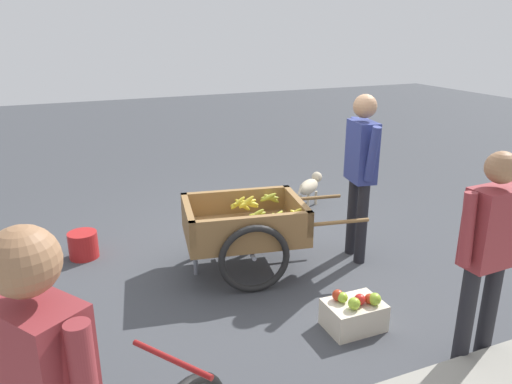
% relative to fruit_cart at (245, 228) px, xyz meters
% --- Properties ---
extents(ground_plane, '(24.00, 24.00, 0.00)m').
position_rel_fruit_cart_xyz_m(ground_plane, '(-0.24, -0.12, -0.44)').
color(ground_plane, '#3D3F44').
extents(fruit_cart, '(1.75, 1.06, 0.72)m').
position_rel_fruit_cart_xyz_m(fruit_cart, '(0.00, 0.00, 0.00)').
color(fruit_cart, olive).
rests_on(fruit_cart, ground).
extents(vendor_person, '(0.25, 0.56, 1.65)m').
position_rel_fruit_cart_xyz_m(vendor_person, '(-1.12, 0.19, 0.56)').
color(vendor_person, black).
rests_on(vendor_person, ground).
extents(dog, '(0.55, 0.45, 0.40)m').
position_rel_fruit_cart_xyz_m(dog, '(-1.42, -1.32, -0.17)').
color(dog, beige).
rests_on(dog, ground).
extents(plastic_bucket, '(0.29, 0.29, 0.27)m').
position_rel_fruit_cart_xyz_m(plastic_bucket, '(1.42, -0.88, -0.30)').
color(plastic_bucket, '#B21E1E').
rests_on(plastic_bucket, ground).
extents(apple_crate, '(0.44, 0.32, 0.32)m').
position_rel_fruit_cart_xyz_m(apple_crate, '(-0.42, 1.23, -0.31)').
color(apple_crate, beige).
rests_on(apple_crate, ground).
extents(bystander_person, '(0.52, 0.22, 1.52)m').
position_rel_fruit_cart_xyz_m(bystander_person, '(-0.95, 1.90, 0.47)').
color(bystander_person, black).
rests_on(bystander_person, ground).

